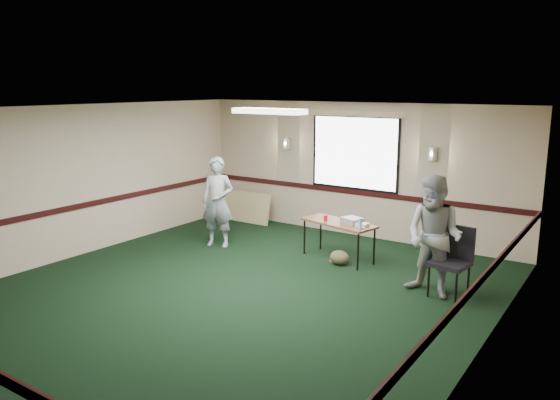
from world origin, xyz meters
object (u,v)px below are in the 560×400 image
Objects in this scene: person_left at (218,202)px; conference_chair at (453,256)px; person_right at (434,237)px; projector at (352,221)px; folding_table at (339,225)px.

conference_chair is at bearing -19.01° from person_left.
person_right is at bearing -134.50° from conference_chair.
conference_chair reaches higher than projector.
conference_chair is 0.57× the size of person_right.
conference_chair is (1.92, -0.57, -0.14)m from projector.
projector is 2.01m from conference_chair.
person_left is 4.24m from person_right.
person_right is (-0.24, -0.19, 0.29)m from conference_chair.
projector is 1.85m from person_right.
projector is 0.19× the size of person_left.
folding_table is at bearing 169.79° from person_right.
person_left is 0.96× the size of person_right.
person_right is (4.23, -0.18, 0.03)m from person_left.
projector is at bearing -6.46° from person_left.
folding_table is 0.84× the size of person_left.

